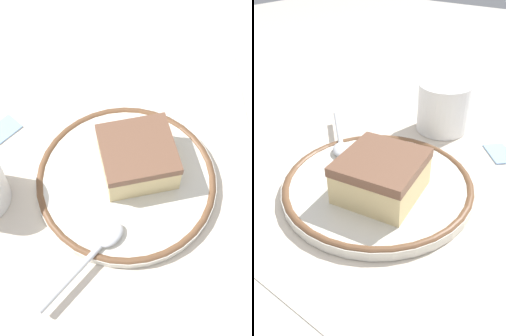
{
  "view_description": "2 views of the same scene",
  "coord_description": "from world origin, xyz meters",
  "views": [
    {
      "loc": [
        0.03,
        -0.29,
        0.52
      ],
      "look_at": [
        0.04,
        0.0,
        0.03
      ],
      "focal_mm": 50.38,
      "sensor_mm": 36.0,
      "label": 1
    },
    {
      "loc": [
        0.3,
        0.21,
        0.26
      ],
      "look_at": [
        0.04,
        0.0,
        0.03
      ],
      "focal_mm": 37.27,
      "sensor_mm": 36.0,
      "label": 2
    }
  ],
  "objects": [
    {
      "name": "ground_plane",
      "position": [
        0.0,
        0.0,
        0.0
      ],
      "size": [
        2.4,
        2.4,
        0.0
      ],
      "primitive_type": "plane",
      "color": "#B7B2A8"
    },
    {
      "name": "plate",
      "position": [
        0.04,
        0.0,
        0.01
      ],
      "size": [
        0.22,
        0.22,
        0.01
      ],
      "color": "silver",
      "rests_on": "placemat"
    },
    {
      "name": "spoon",
      "position": [
        0.0,
        -0.09,
        0.02
      ],
      "size": [
        0.1,
        0.11,
        0.01
      ],
      "color": "silver",
      "rests_on": "plate"
    },
    {
      "name": "sugar_packet",
      "position": [
        -0.13,
        0.08,
        0.0
      ],
      "size": [
        0.06,
        0.06,
        0.01
      ],
      "primitive_type": "cube",
      "rotation": [
        0.0,
        0.0,
        0.79
      ],
      "color": "#8CB2E0",
      "rests_on": "placemat"
    },
    {
      "name": "placemat",
      "position": [
        0.0,
        0.0,
        0.0
      ],
      "size": [
        0.42,
        0.44,
        0.0
      ],
      "primitive_type": "cube",
      "color": "beige",
      "rests_on": "ground_plane"
    },
    {
      "name": "cup",
      "position": [
        -0.14,
        -0.02,
        0.03
      ],
      "size": [
        0.08,
        0.08,
        0.07
      ],
      "color": "white",
      "rests_on": "placemat"
    },
    {
      "name": "cake_slice",
      "position": [
        0.05,
        0.02,
        0.04
      ],
      "size": [
        0.1,
        0.1,
        0.05
      ],
      "color": "beige",
      "rests_on": "plate"
    }
  ]
}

